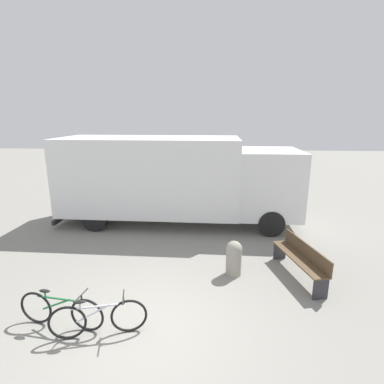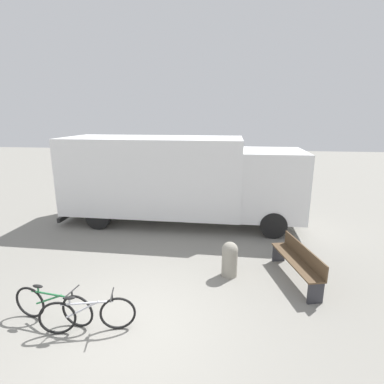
{
  "view_description": "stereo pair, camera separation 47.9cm",
  "coord_description": "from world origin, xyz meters",
  "px_view_note": "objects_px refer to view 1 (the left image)",
  "views": [
    {
      "loc": [
        1.2,
        -4.65,
        3.81
      ],
      "look_at": [
        0.63,
        3.91,
        1.62
      ],
      "focal_mm": 28.0,
      "sensor_mm": 36.0,
      "label": 1
    },
    {
      "loc": [
        1.67,
        -4.6,
        3.81
      ],
      "look_at": [
        0.63,
        3.91,
        1.62
      ],
      "focal_mm": 28.0,
      "sensor_mm": 36.0,
      "label": 2
    }
  ],
  "objects_px": {
    "park_bench": "(301,258)",
    "bicycle_near": "(61,310)",
    "delivery_truck": "(175,177)",
    "bollard_near_bench": "(234,257)",
    "bicycle_middle": "(98,318)"
  },
  "relations": [
    {
      "from": "bicycle_near",
      "to": "bicycle_middle",
      "type": "distance_m",
      "value": 0.79
    },
    {
      "from": "bicycle_middle",
      "to": "delivery_truck",
      "type": "bearing_deg",
      "value": 69.8
    },
    {
      "from": "delivery_truck",
      "to": "bicycle_near",
      "type": "height_order",
      "value": "delivery_truck"
    },
    {
      "from": "delivery_truck",
      "to": "bollard_near_bench",
      "type": "relative_size",
      "value": 9.68
    },
    {
      "from": "bicycle_middle",
      "to": "bollard_near_bench",
      "type": "bearing_deg",
      "value": 28.2
    },
    {
      "from": "park_bench",
      "to": "bollard_near_bench",
      "type": "distance_m",
      "value": 1.61
    },
    {
      "from": "delivery_truck",
      "to": "bicycle_middle",
      "type": "xyz_separation_m",
      "value": [
        -0.65,
        -6.02,
        -1.34
      ]
    },
    {
      "from": "delivery_truck",
      "to": "bollard_near_bench",
      "type": "xyz_separation_m",
      "value": [
        1.88,
        -3.72,
        -1.22
      ]
    },
    {
      "from": "park_bench",
      "to": "bollard_near_bench",
      "type": "xyz_separation_m",
      "value": [
        -1.61,
        -0.02,
        -0.03
      ]
    },
    {
      "from": "delivery_truck",
      "to": "bollard_near_bench",
      "type": "distance_m",
      "value": 4.34
    },
    {
      "from": "bicycle_near",
      "to": "bollard_near_bench",
      "type": "xyz_separation_m",
      "value": [
        3.3,
        2.12,
        0.12
      ]
    },
    {
      "from": "park_bench",
      "to": "bollard_near_bench",
      "type": "bearing_deg",
      "value": 76.59
    },
    {
      "from": "delivery_truck",
      "to": "park_bench",
      "type": "bearing_deg",
      "value": -45.96
    },
    {
      "from": "delivery_truck",
      "to": "bicycle_middle",
      "type": "distance_m",
      "value": 6.2
    },
    {
      "from": "park_bench",
      "to": "bicycle_near",
      "type": "distance_m",
      "value": 5.36
    }
  ]
}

